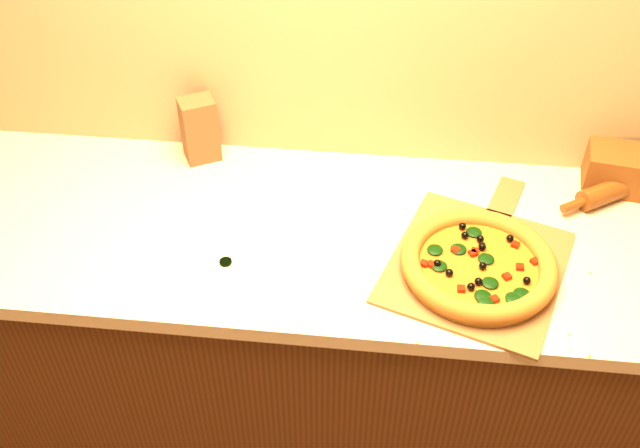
{
  "coord_description": "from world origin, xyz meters",
  "views": [
    {
      "loc": [
        0.13,
        0.12,
        2.1
      ],
      "look_at": [
        -0.01,
        1.38,
        0.96
      ],
      "focal_mm": 40.0,
      "sensor_mm": 36.0,
      "label": 1
    }
  ],
  "objects_px": {
    "pizza": "(478,264)",
    "pizza_peel": "(478,262)",
    "dark_jar": "(200,130)",
    "rolling_pin": "(624,186)"
  },
  "relations": [
    {
      "from": "pizza_peel",
      "to": "dark_jar",
      "type": "relative_size",
      "value": 4.35
    },
    {
      "from": "rolling_pin",
      "to": "dark_jar",
      "type": "relative_size",
      "value": 2.52
    },
    {
      "from": "pizza",
      "to": "dark_jar",
      "type": "relative_size",
      "value": 2.54
    },
    {
      "from": "pizza",
      "to": "pizza_peel",
      "type": "bearing_deg",
      "value": 81.29
    },
    {
      "from": "dark_jar",
      "to": "pizza",
      "type": "bearing_deg",
      "value": -28.65
    },
    {
      "from": "pizza_peel",
      "to": "pizza",
      "type": "distance_m",
      "value": 0.05
    },
    {
      "from": "pizza_peel",
      "to": "dark_jar",
      "type": "distance_m",
      "value": 0.84
    },
    {
      "from": "rolling_pin",
      "to": "dark_jar",
      "type": "bearing_deg",
      "value": 176.41
    },
    {
      "from": "rolling_pin",
      "to": "pizza_peel",
      "type": "bearing_deg",
      "value": -142.45
    },
    {
      "from": "dark_jar",
      "to": "rolling_pin",
      "type": "bearing_deg",
      "value": -3.59
    }
  ]
}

